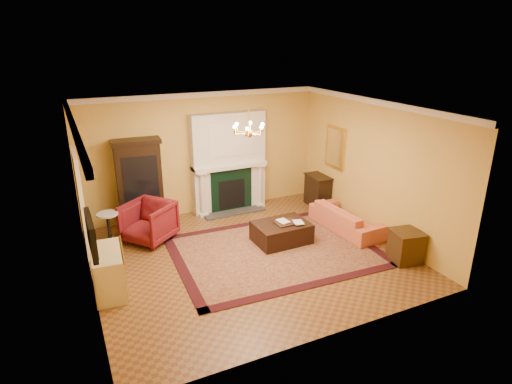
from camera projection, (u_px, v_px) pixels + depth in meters
floor at (250, 257)px, 8.73m from camera, size 6.00×5.50×0.02m
ceiling at (249, 108)px, 7.70m from camera, size 6.00×5.50×0.02m
wall_back at (203, 154)px, 10.57m from camera, size 6.00×0.02×3.00m
wall_front at (332, 247)px, 5.87m from camera, size 6.00×0.02×3.00m
wall_left at (82, 213)px, 7.01m from camera, size 0.02×5.50×3.00m
wall_right at (373, 168)px, 9.42m from camera, size 0.02×5.50×3.00m
fireplace at (229, 165)px, 10.75m from camera, size 1.90×0.70×2.50m
crown_molding at (229, 105)px, 8.54m from camera, size 6.00×5.50×0.12m
doorway at (82, 204)px, 8.64m from camera, size 0.08×1.05×2.10m
tv_panel at (91, 235)px, 6.58m from camera, size 0.09×0.95×0.58m
gilt_mirror at (335, 147)px, 10.54m from camera, size 0.06×0.76×1.05m
chandelier at (249, 130)px, 7.84m from camera, size 0.63×0.55×0.53m
oriental_rug at (275, 251)px, 8.94m from camera, size 4.26×3.28×0.02m
china_cabinet at (140, 185)px, 9.85m from camera, size 1.02×0.52×1.99m
wingback_armchair at (148, 220)px, 9.25m from camera, size 1.28×1.29×0.97m
pedestal_table at (109, 228)px, 8.94m from camera, size 0.44×0.44×0.79m
commode at (109, 272)px, 7.40m from camera, size 0.58×1.08×0.78m
coral_sofa at (346, 215)px, 9.81m from camera, size 0.66×1.94×0.75m
end_table at (406, 247)px, 8.45m from camera, size 0.62×0.62×0.62m
console_table at (318, 191)px, 11.23m from camera, size 0.42×0.72×0.80m
leather_ottoman at (281, 232)px, 9.26m from camera, size 1.17×0.86×0.43m
ottoman_tray at (286, 223)px, 9.17m from camera, size 0.48×0.38×0.03m
book_a at (279, 217)px, 9.08m from camera, size 0.21×0.05×0.28m
book_b at (294, 217)px, 9.07m from camera, size 0.20×0.07×0.27m
topiary_left at (201, 157)px, 10.32m from camera, size 0.17×0.17×0.47m
topiary_right at (257, 151)px, 10.93m from camera, size 0.16×0.16×0.42m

